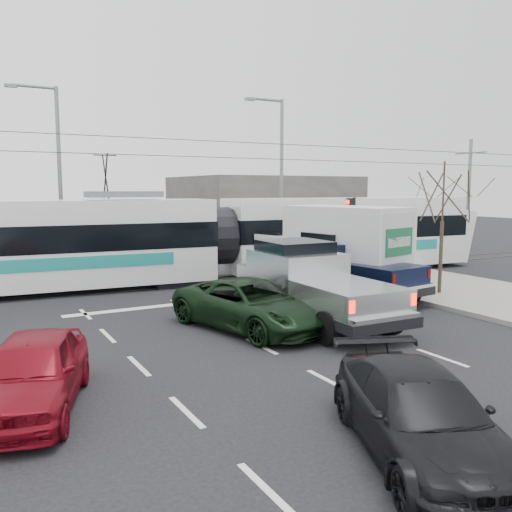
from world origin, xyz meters
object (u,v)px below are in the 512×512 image
tram (218,238)px  box_truck (335,250)px  street_lamp_far (56,168)px  dark_car (420,415)px  red_car (32,372)px  bare_tree (443,198)px  traffic_signal (352,221)px  navy_pickup (346,266)px  green_car (251,305)px  street_lamp_near (279,171)px  silver_pickup (309,282)px

tram → box_truck: (2.96, -4.72, -0.24)m
street_lamp_far → dark_car: 22.81m
red_car → tram: bearing=70.5°
box_truck → dark_car: size_ratio=1.58×
bare_tree → red_car: 15.88m
traffic_signal → red_car: bearing=-150.2°
bare_tree → red_car: bearing=-165.2°
street_lamp_far → navy_pickup: size_ratio=1.50×
red_car → green_car: bearing=45.6°
bare_tree → box_truck: 4.55m
street_lamp_far → tram: street_lamp_far is taller
traffic_signal → navy_pickup: size_ratio=0.60×
traffic_signal → street_lamp_near: (0.84, 7.50, 2.37)m
box_truck → street_lamp_near: bearing=59.3°
box_truck → red_car: (-12.09, -6.72, -0.98)m
dark_car → navy_pickup: bearing=79.3°
green_car → street_lamp_near: bearing=41.8°
box_truck → tram: bearing=108.5°
navy_pickup → tram: bearing=107.6°
traffic_signal → street_lamp_near: street_lamp_near is taller
green_car → traffic_signal: bearing=18.6°
bare_tree → red_car: bare_tree is taller
street_lamp_near → navy_pickup: (-2.94, -9.84, -3.91)m
bare_tree → box_truck: bare_tree is taller
street_lamp_near → green_car: (-8.40, -12.30, -4.38)m
traffic_signal → silver_pickup: size_ratio=0.53×
silver_pickup → red_car: bearing=-157.3°
bare_tree → green_car: bearing=-174.7°
street_lamp_near → tram: (-5.65, -4.05, -3.17)m
tram → red_car: 14.69m
traffic_signal → tram: tram is taller
bare_tree → silver_pickup: bearing=-174.0°
street_lamp_far → red_car: 18.33m
street_lamp_far → red_car: bearing=-100.6°
bare_tree → street_lamp_far: bearing=131.1°
street_lamp_near → silver_pickup: bearing=-117.2°
traffic_signal → silver_pickup: traffic_signal is taller
green_car → red_car: bearing=-167.3°
street_lamp_near → dark_car: (-9.77, -20.31, -4.45)m
silver_pickup → dark_car: size_ratio=1.48×
silver_pickup → dark_car: silver_pickup is taller
street_lamp_near → tram: size_ratio=0.33×
red_car → navy_pickup: bearing=44.6°
street_lamp_near → red_car: bearing=-133.7°
street_lamp_far → navy_pickup: street_lamp_far is taller
dark_car → green_car: bearing=102.7°
silver_pickup → dark_car: bearing=-111.7°
green_car → red_car: 7.13m
traffic_signal → green_car: bearing=-147.6°
bare_tree → dark_car: bare_tree is taller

